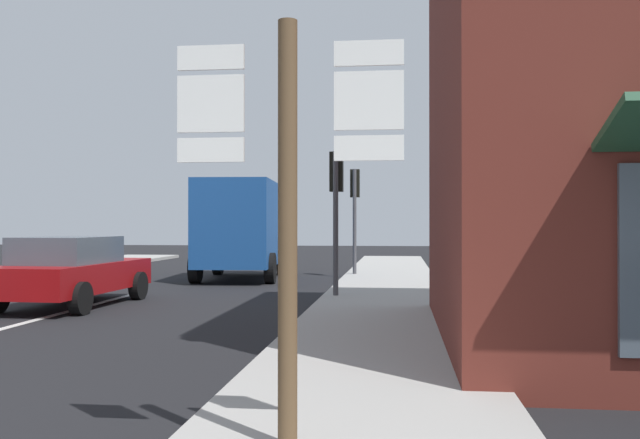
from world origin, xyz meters
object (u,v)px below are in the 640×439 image
(sedan_far, at_px, (71,270))
(delivery_truck, at_px, (241,227))
(traffic_light_near_right, at_px, (336,190))
(route_sign_post, at_px, (288,200))
(traffic_light_far_right, at_px, (355,197))

(sedan_far, bearing_deg, delivery_truck, 74.97)
(sedan_far, bearing_deg, traffic_light_near_right, 17.14)
(route_sign_post, xyz_separation_m, traffic_light_near_right, (-0.61, 10.49, 0.59))
(traffic_light_near_right, bearing_deg, delivery_truck, 122.29)
(sedan_far, height_order, traffic_light_near_right, traffic_light_near_right)
(traffic_light_far_right, bearing_deg, delivery_truck, -163.56)
(delivery_truck, bearing_deg, sedan_far, -105.03)
(sedan_far, xyz_separation_m, traffic_light_near_right, (5.46, 1.68, 1.74))
(traffic_light_far_right, distance_m, traffic_light_near_right, 6.60)
(route_sign_post, bearing_deg, traffic_light_far_right, 92.05)
(delivery_truck, distance_m, traffic_light_near_right, 6.63)
(delivery_truck, relative_size, route_sign_post, 1.61)
(route_sign_post, height_order, traffic_light_far_right, traffic_light_far_right)
(route_sign_post, xyz_separation_m, traffic_light_far_right, (-0.61, 17.09, 0.68))
(delivery_truck, bearing_deg, route_sign_post, -75.59)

